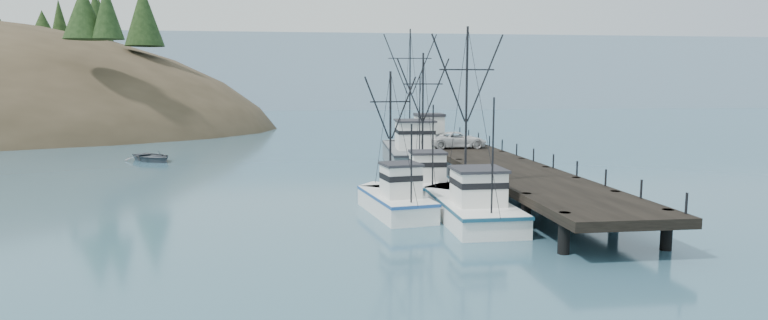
{
  "coord_description": "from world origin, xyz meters",
  "views": [
    {
      "loc": [
        -0.49,
        -30.27,
        8.01
      ],
      "look_at": [
        4.91,
        12.47,
        2.5
      ],
      "focal_mm": 28.0,
      "sensor_mm": 36.0,
      "label": 1
    }
  ],
  "objects_px": {
    "trawler_far": "(424,183)",
    "pier_shed": "(429,126)",
    "work_vessel": "(412,153)",
    "pickup_truck": "(457,140)",
    "motorboat": "(152,161)",
    "pier": "(490,163)",
    "trawler_near": "(470,206)",
    "trawler_mid": "(394,200)"
  },
  "relations": [
    {
      "from": "pier",
      "to": "trawler_mid",
      "type": "relative_size",
      "value": 4.82
    },
    {
      "from": "trawler_mid",
      "to": "pickup_truck",
      "type": "relative_size",
      "value": 1.67
    },
    {
      "from": "trawler_far",
      "to": "pier_shed",
      "type": "distance_m",
      "value": 21.97
    },
    {
      "from": "pier",
      "to": "pickup_truck",
      "type": "height_order",
      "value": "pickup_truck"
    },
    {
      "from": "work_vessel",
      "to": "trawler_far",
      "type": "bearing_deg",
      "value": -96.46
    },
    {
      "from": "trawler_near",
      "to": "trawler_far",
      "type": "relative_size",
      "value": 1.11
    },
    {
      "from": "pickup_truck",
      "to": "motorboat",
      "type": "height_order",
      "value": "pickup_truck"
    },
    {
      "from": "trawler_mid",
      "to": "trawler_near",
      "type": "bearing_deg",
      "value": -28.42
    },
    {
      "from": "trawler_mid",
      "to": "work_vessel",
      "type": "height_order",
      "value": "work_vessel"
    },
    {
      "from": "trawler_mid",
      "to": "trawler_far",
      "type": "bearing_deg",
      "value": 63.31
    },
    {
      "from": "trawler_near",
      "to": "pickup_truck",
      "type": "distance_m",
      "value": 21.24
    },
    {
      "from": "trawler_near",
      "to": "trawler_mid",
      "type": "bearing_deg",
      "value": 151.58
    },
    {
      "from": "trawler_near",
      "to": "trawler_mid",
      "type": "relative_size",
      "value": 1.28
    },
    {
      "from": "trawler_near",
      "to": "trawler_mid",
      "type": "distance_m",
      "value": 4.77
    },
    {
      "from": "trawler_far",
      "to": "pier_shed",
      "type": "relative_size",
      "value": 3.31
    },
    {
      "from": "trawler_far",
      "to": "pier_shed",
      "type": "xyz_separation_m",
      "value": [
        4.68,
        21.31,
        2.6
      ]
    },
    {
      "from": "motorboat",
      "to": "pier",
      "type": "bearing_deg",
      "value": -70.75
    },
    {
      "from": "work_vessel",
      "to": "motorboat",
      "type": "relative_size",
      "value": 2.87
    },
    {
      "from": "pier_shed",
      "to": "motorboat",
      "type": "height_order",
      "value": "pier_shed"
    },
    {
      "from": "trawler_far",
      "to": "work_vessel",
      "type": "distance_m",
      "value": 15.8
    },
    {
      "from": "pickup_truck",
      "to": "motorboat",
      "type": "distance_m",
      "value": 31.74
    },
    {
      "from": "pier",
      "to": "trawler_near",
      "type": "xyz_separation_m",
      "value": [
        -5.07,
        -12.32,
        -0.87
      ]
    },
    {
      "from": "pier_shed",
      "to": "pickup_truck",
      "type": "distance_m",
      "value": 9.12
    },
    {
      "from": "pier_shed",
      "to": "trawler_far",
      "type": "bearing_deg",
      "value": -102.39
    },
    {
      "from": "pier",
      "to": "pier_shed",
      "type": "height_order",
      "value": "pier_shed"
    },
    {
      "from": "pier",
      "to": "pickup_truck",
      "type": "distance_m",
      "value": 8.45
    },
    {
      "from": "work_vessel",
      "to": "motorboat",
      "type": "xyz_separation_m",
      "value": [
        -26.33,
        6.29,
        -1.23
      ]
    },
    {
      "from": "pier",
      "to": "pickup_truck",
      "type": "bearing_deg",
      "value": 94.45
    },
    {
      "from": "pier",
      "to": "trawler_near",
      "type": "relative_size",
      "value": 3.76
    },
    {
      "from": "trawler_mid",
      "to": "motorboat",
      "type": "relative_size",
      "value": 1.57
    },
    {
      "from": "motorboat",
      "to": "pickup_truck",
      "type": "bearing_deg",
      "value": -58.19
    },
    {
      "from": "trawler_near",
      "to": "pier_shed",
      "type": "height_order",
      "value": "trawler_near"
    },
    {
      "from": "trawler_near",
      "to": "trawler_mid",
      "type": "xyz_separation_m",
      "value": [
        -4.2,
        2.27,
        -0.0
      ]
    },
    {
      "from": "trawler_near",
      "to": "trawler_far",
      "type": "height_order",
      "value": "trawler_near"
    },
    {
      "from": "trawler_far",
      "to": "pickup_truck",
      "type": "distance_m",
      "value": 13.58
    },
    {
      "from": "trawler_far",
      "to": "work_vessel",
      "type": "bearing_deg",
      "value": 83.54
    },
    {
      "from": "trawler_mid",
      "to": "trawler_far",
      "type": "relative_size",
      "value": 0.86
    },
    {
      "from": "trawler_far",
      "to": "pier_shed",
      "type": "bearing_deg",
      "value": 77.61
    },
    {
      "from": "trawler_far",
      "to": "pier_shed",
      "type": "height_order",
      "value": "trawler_far"
    },
    {
      "from": "trawler_near",
      "to": "work_vessel",
      "type": "relative_size",
      "value": 0.7
    },
    {
      "from": "pier",
      "to": "work_vessel",
      "type": "relative_size",
      "value": 2.65
    },
    {
      "from": "pickup_truck",
      "to": "motorboat",
      "type": "relative_size",
      "value": 0.94
    }
  ]
}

